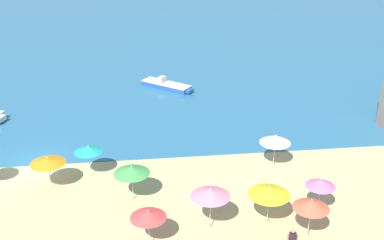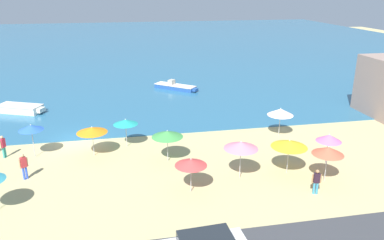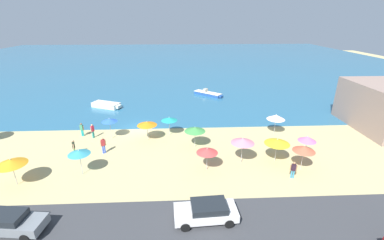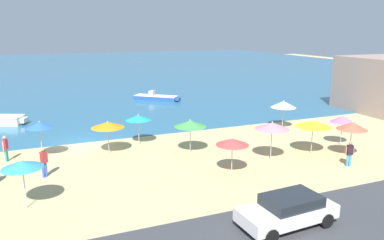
{
  "view_description": "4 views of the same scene",
  "coord_description": "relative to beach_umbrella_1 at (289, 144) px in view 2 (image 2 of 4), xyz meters",
  "views": [
    {
      "loc": [
        7.51,
        -30.92,
        16.85
      ],
      "look_at": [
        11.44,
        1.94,
        2.08
      ],
      "focal_mm": 45.0,
      "sensor_mm": 36.0,
      "label": 1
    },
    {
      "loc": [
        3.96,
        -29.62,
        11.92
      ],
      "look_at": [
        9.39,
        -1.33,
        1.65
      ],
      "focal_mm": 35.0,
      "sensor_mm": 36.0,
      "label": 2
    },
    {
      "loc": [
        5.39,
        -30.07,
        13.17
      ],
      "look_at": [
        6.76,
        -1.01,
        1.51
      ],
      "focal_mm": 24.0,
      "sensor_mm": 36.0,
      "label": 3
    },
    {
      "loc": [
        -2.4,
        -28.26,
        8.43
      ],
      "look_at": [
        9.05,
        -0.1,
        1.0
      ],
      "focal_mm": 35.0,
      "sensor_mm": 36.0,
      "label": 4
    }
  ],
  "objects": [
    {
      "name": "beach_umbrella_3",
      "position": [
        2.19,
        6.45,
        -0.01
      ],
      "size": [
        2.16,
        2.16,
        2.46
      ],
      "color": "#B2B2B7",
      "rests_on": "ground_plane"
    },
    {
      "name": "beach_umbrella_7",
      "position": [
        -10.55,
        6.57,
        -0.08
      ],
      "size": [
        1.91,
        1.91,
        2.31
      ],
      "color": "#B2B2B7",
      "rests_on": "ground_plane"
    },
    {
      "name": "skiff_offshore",
      "position": [
        -4.21,
        23.07,
        -1.76
      ],
      "size": [
        5.05,
        4.48,
        1.12
      ],
      "color": "#244F96",
      "rests_on": "sea"
    },
    {
      "name": "ground_plane",
      "position": [
        -14.58,
        8.49,
        -2.13
      ],
      "size": [
        160.0,
        160.0,
        0.0
      ],
      "primitive_type": "plane",
      "color": "tan"
    },
    {
      "name": "beach_umbrella_12",
      "position": [
        -13.01,
        5.31,
        -0.08
      ],
      "size": [
        2.25,
        2.25,
        2.32
      ],
      "color": "#B2B2B7",
      "rests_on": "ground_plane"
    },
    {
      "name": "beach_umbrella_1",
      "position": [
        0.0,
        0.0,
        0.0
      ],
      "size": [
        2.41,
        2.41,
        2.42
      ],
      "color": "#B2B2B7",
      "rests_on": "ground_plane"
    },
    {
      "name": "beach_umbrella_6",
      "position": [
        -6.86,
        -1.2,
        -0.16
      ],
      "size": [
        1.96,
        1.96,
        2.24
      ],
      "color": "#B2B2B7",
      "rests_on": "ground_plane"
    },
    {
      "name": "bather_0",
      "position": [
        -17.23,
        2.41,
        -1.11
      ],
      "size": [
        0.49,
        0.39,
        1.81
      ],
      "color": "blue",
      "rests_on": "ground_plane"
    },
    {
      "name": "beach_umbrella_11",
      "position": [
        1.9,
        -1.57,
        0.04
      ],
      "size": [
        2.0,
        2.0,
        2.49
      ],
      "color": "#B2B2B7",
      "rests_on": "ground_plane"
    },
    {
      "name": "beach_umbrella_10",
      "position": [
        3.33,
        0.77,
        -0.15
      ],
      "size": [
        1.76,
        1.76,
        2.3
      ],
      "color": "#B2B2B7",
      "rests_on": "ground_plane"
    },
    {
      "name": "beach_umbrella_4",
      "position": [
        -7.7,
        3.37,
        -0.04
      ],
      "size": [
        2.24,
        2.24,
        2.37
      ],
      "color": "#B2B2B7",
      "rests_on": "ground_plane"
    },
    {
      "name": "bather_3",
      "position": [
        -19.48,
        6.2,
        -1.16
      ],
      "size": [
        0.35,
        0.53,
        1.73
      ],
      "color": "teal",
      "rests_on": "ground_plane"
    },
    {
      "name": "beach_umbrella_8",
      "position": [
        -3.37,
        -0.06,
        0.2
      ],
      "size": [
        2.24,
        2.24,
        2.63
      ],
      "color": "#B2B2B7",
      "rests_on": "ground_plane"
    },
    {
      "name": "bather_1",
      "position": [
        0.53,
        -2.91,
        -1.22
      ],
      "size": [
        0.55,
        0.3,
        1.63
      ],
      "color": "teal",
      "rests_on": "ground_plane"
    },
    {
      "name": "skiff_nearshore",
      "position": [
        -20.8,
        17.14,
        -1.71
      ],
      "size": [
        4.93,
        3.4,
        0.74
      ],
      "color": "silver",
      "rests_on": "sea"
    },
    {
      "name": "sea",
      "position": [
        -14.58,
        63.49,
        -2.1
      ],
      "size": [
        150.0,
        110.0,
        0.05
      ],
      "primitive_type": "cube",
      "color": "#296386",
      "rests_on": "ground_plane"
    },
    {
      "name": "beach_umbrella_2",
      "position": [
        -17.31,
        5.92,
        0.17
      ],
      "size": [
        1.76,
        1.76,
        2.56
      ],
      "color": "#B2B2B7",
      "rests_on": "ground_plane"
    }
  ]
}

